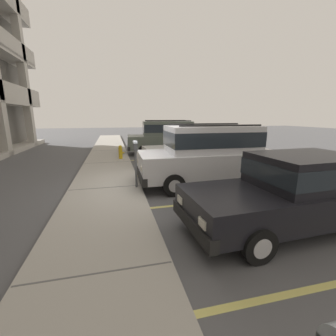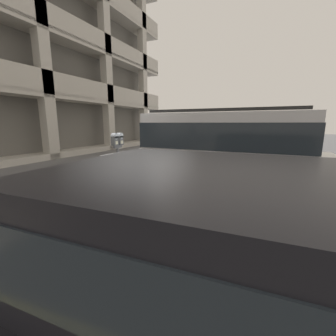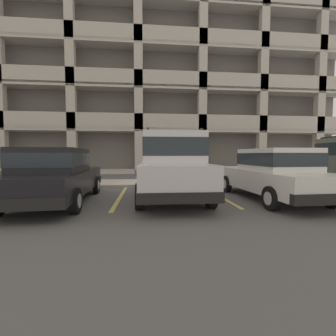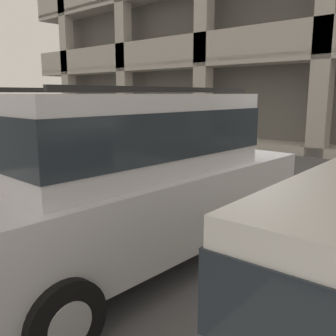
{
  "view_description": "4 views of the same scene",
  "coord_description": "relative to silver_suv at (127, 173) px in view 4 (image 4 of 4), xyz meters",
  "views": [
    {
      "loc": [
        -6.91,
        0.98,
        2.29
      ],
      "look_at": [
        -0.36,
        -0.62,
        0.72
      ],
      "focal_mm": 24.0,
      "sensor_mm": 36.0,
      "label": 1
    },
    {
      "loc": [
        -4.53,
        -2.99,
        1.79
      ],
      "look_at": [
        0.26,
        -0.8,
        0.74
      ],
      "focal_mm": 24.0,
      "sensor_mm": 36.0,
      "label": 2
    },
    {
      "loc": [
        -0.78,
        -9.11,
        1.37
      ],
      "look_at": [
        0.06,
        -0.51,
        0.85
      ],
      "focal_mm": 24.0,
      "sensor_mm": 36.0,
      "label": 3
    },
    {
      "loc": [
        3.1,
        -4.93,
        1.97
      ],
      "look_at": [
        -0.44,
        -0.99,
        0.92
      ],
      "focal_mm": 40.0,
      "sensor_mm": 36.0,
      "label": 4
    }
  ],
  "objects": [
    {
      "name": "ground_plane",
      "position": [
        0.02,
        2.15,
        -1.14
      ],
      "size": [
        80.0,
        80.0,
        0.1
      ],
      "color": "#565659"
    },
    {
      "name": "parking_stall_lines",
      "position": [
        1.64,
        0.75,
        -1.08
      ],
      "size": [
        13.07,
        4.8,
        0.01
      ],
      "color": "#DBD16B",
      "rests_on": "ground_plane"
    },
    {
      "name": "sidewalk",
      "position": [
        0.02,
        3.45,
        -1.03
      ],
      "size": [
        40.0,
        2.2,
        0.12
      ],
      "color": "#ADA89E",
      "rests_on": "ground_plane"
    },
    {
      "name": "parking_meter_near",
      "position": [
        -0.12,
        2.5,
        0.11
      ],
      "size": [
        0.35,
        0.12,
        1.45
      ],
      "color": "#595B60",
      "rests_on": "sidewalk"
    },
    {
      "name": "parking_meter_far",
      "position": [
        -6.59,
        2.47,
        0.19
      ],
      "size": [
        0.35,
        0.12,
        1.55
      ],
      "color": "#47474C",
      "rests_on": "sidewalk"
    },
    {
      "name": "silver_suv",
      "position": [
        0.0,
        0.0,
        0.0
      ],
      "size": [
        2.07,
        4.81,
        2.03
      ],
      "rotation": [
        0.0,
        0.0,
        -0.01
      ],
      "color": "silver",
      "rests_on": "ground_plane"
    }
  ]
}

